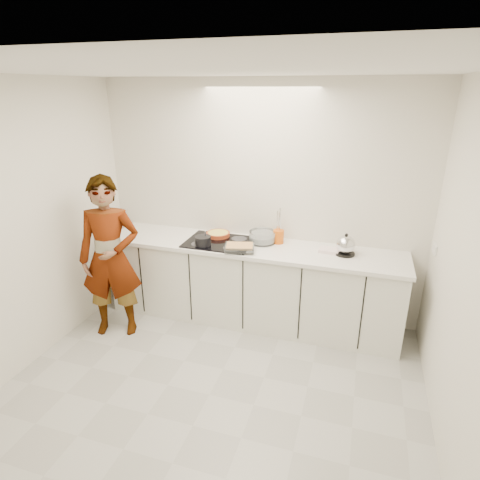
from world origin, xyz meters
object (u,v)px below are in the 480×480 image
(baking_dish, at_px, (240,247))
(cook, at_px, (110,258))
(kettle, at_px, (345,246))
(tart_dish, at_px, (218,234))
(mixing_bowl, at_px, (262,237))
(utensil_crock, at_px, (278,237))
(saucepan, at_px, (203,241))
(hob, at_px, (220,242))

(baking_dish, height_order, cook, cook)
(baking_dish, relative_size, kettle, 1.51)
(cook, bearing_deg, tart_dish, 20.78)
(mixing_bowl, bearing_deg, cook, -151.89)
(mixing_bowl, distance_m, kettle, 0.88)
(baking_dish, relative_size, utensil_crock, 2.36)
(tart_dish, distance_m, baking_dish, 0.49)
(saucepan, distance_m, kettle, 1.47)
(saucepan, xyz_separation_m, cook, (-0.84, -0.47, -0.12))
(baking_dish, bearing_deg, kettle, 13.21)
(hob, xyz_separation_m, kettle, (1.32, 0.07, 0.09))
(tart_dish, xyz_separation_m, saucepan, (-0.06, -0.30, 0.02))
(kettle, relative_size, utensil_crock, 1.56)
(saucepan, distance_m, utensil_crock, 0.81)
(baking_dish, bearing_deg, cook, -160.66)
(baking_dish, bearing_deg, hob, 147.96)
(hob, distance_m, saucepan, 0.21)
(hob, relative_size, mixing_bowl, 1.92)
(saucepan, relative_size, baking_dish, 0.60)
(hob, height_order, tart_dish, tart_dish)
(saucepan, bearing_deg, mixing_bowl, 26.51)
(hob, relative_size, cook, 0.42)
(kettle, height_order, utensil_crock, kettle)
(saucepan, bearing_deg, cook, -150.81)
(baking_dish, distance_m, kettle, 1.07)
(tart_dish, xyz_separation_m, baking_dish, (0.36, -0.33, 0.01))
(hob, relative_size, utensil_crock, 4.94)
(saucepan, bearing_deg, utensil_crock, 24.07)
(kettle, height_order, cook, cook)
(baking_dish, xyz_separation_m, mixing_bowl, (0.16, 0.31, 0.01))
(tart_dish, relative_size, saucepan, 1.35)
(hob, height_order, utensil_crock, utensil_crock)
(saucepan, relative_size, cook, 0.12)
(tart_dish, distance_m, utensil_crock, 0.69)
(hob, height_order, baking_dish, baking_dish)
(saucepan, height_order, kettle, kettle)
(mixing_bowl, distance_m, cook, 1.61)
(hob, distance_m, utensil_crock, 0.64)
(saucepan, relative_size, kettle, 0.91)
(kettle, bearing_deg, tart_dish, 176.44)
(utensil_crock, bearing_deg, baking_dish, -132.34)
(utensil_crock, bearing_deg, cook, -153.16)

